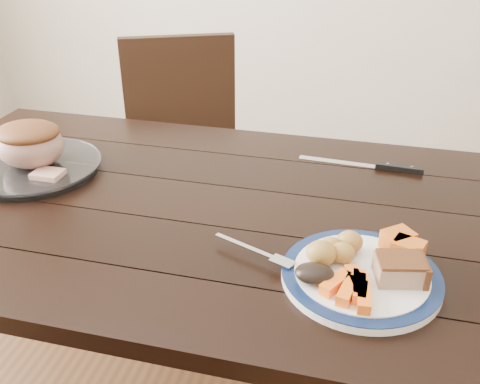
% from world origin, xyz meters
% --- Properties ---
extents(dining_table, '(1.61, 0.92, 0.75)m').
position_xyz_m(dining_table, '(0.00, 0.00, 0.66)').
color(dining_table, black).
rests_on(dining_table, ground).
extents(chair_far, '(0.56, 0.56, 0.93)m').
position_xyz_m(chair_far, '(-0.32, 0.73, 0.52)').
color(chair_far, black).
rests_on(chair_far, ground).
extents(dinner_plate, '(0.29, 0.29, 0.02)m').
position_xyz_m(dinner_plate, '(0.35, -0.21, 0.76)').
color(dinner_plate, white).
rests_on(dinner_plate, dining_table).
extents(plate_rim, '(0.29, 0.29, 0.02)m').
position_xyz_m(plate_rim, '(0.35, -0.21, 0.77)').
color(plate_rim, '#0D1D42').
rests_on(plate_rim, dinner_plate).
extents(serving_platter, '(0.33, 0.33, 0.02)m').
position_xyz_m(serving_platter, '(-0.48, 0.05, 0.76)').
color(serving_platter, white).
rests_on(serving_platter, dining_table).
extents(pork_slice, '(0.10, 0.08, 0.04)m').
position_xyz_m(pork_slice, '(0.42, -0.21, 0.79)').
color(pork_slice, tan).
rests_on(pork_slice, dinner_plate).
extents(roasted_potatoes, '(0.10, 0.10, 0.05)m').
position_xyz_m(roasted_potatoes, '(0.30, -0.18, 0.79)').
color(roasted_potatoes, gold).
rests_on(roasted_potatoes, dinner_plate).
extents(carrot_batons, '(0.09, 0.11, 0.02)m').
position_xyz_m(carrot_batons, '(0.34, -0.27, 0.78)').
color(carrot_batons, orange).
rests_on(carrot_batons, dinner_plate).
extents(pumpkin_wedges, '(0.09, 0.10, 0.04)m').
position_xyz_m(pumpkin_wedges, '(0.42, -0.13, 0.79)').
color(pumpkin_wedges, orange).
rests_on(pumpkin_wedges, dinner_plate).
extents(dark_mushroom, '(0.07, 0.05, 0.03)m').
position_xyz_m(dark_mushroom, '(0.27, -0.25, 0.79)').
color(dark_mushroom, black).
rests_on(dark_mushroom, dinner_plate).
extents(fork, '(0.17, 0.08, 0.00)m').
position_xyz_m(fork, '(0.16, -0.19, 0.77)').
color(fork, silver).
rests_on(fork, dinner_plate).
extents(roast_joint, '(0.17, 0.15, 0.11)m').
position_xyz_m(roast_joint, '(-0.48, 0.05, 0.82)').
color(roast_joint, '#AA7768').
rests_on(roast_joint, serving_platter).
extents(cut_slice, '(0.07, 0.06, 0.02)m').
position_xyz_m(cut_slice, '(-0.40, -0.00, 0.78)').
color(cut_slice, tan).
rests_on(cut_slice, serving_platter).
extents(carving_knife, '(0.32, 0.04, 0.01)m').
position_xyz_m(carving_knife, '(0.39, 0.28, 0.76)').
color(carving_knife, silver).
rests_on(carving_knife, dining_table).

